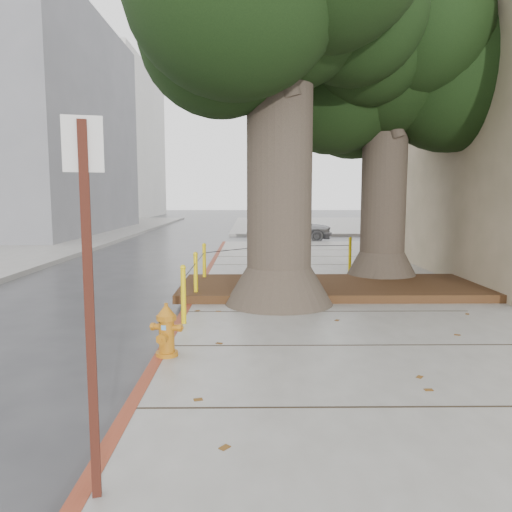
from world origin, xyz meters
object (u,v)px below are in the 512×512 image
Objects in this scene: signpost at (89,289)px; car_red at (413,227)px; car_silver at (289,227)px; car_dark at (13,229)px; fire_hydrant at (166,330)px.

car_red is at bearing 52.85° from signpost.
car_silver is 6.14m from car_red.
car_silver reaches higher than car_dark.
signpost is (0.02, -2.97, 1.09)m from fire_hydrant.
car_silver is at bearing 92.21° from fire_hydrant.
fire_hydrant is 0.18× the size of car_red.
signpost reaches higher than car_red.
car_red is at bearing -79.99° from car_silver.
signpost is at bearing -78.03° from fire_hydrant.
car_silver is at bearing 67.90° from signpost.
car_red is (6.12, 0.46, -0.06)m from car_silver.
car_dark reaches higher than fire_hydrant.
signpost is at bearing 177.67° from car_silver.
signpost is at bearing 158.44° from car_red.
car_dark is (-10.18, 20.43, -0.96)m from signpost.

